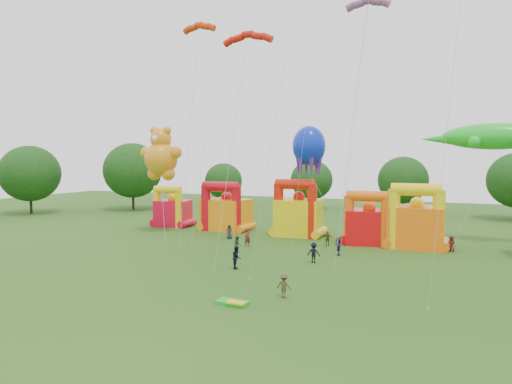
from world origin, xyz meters
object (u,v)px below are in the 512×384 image
at_px(teddy_bear_kite, 162,184).
at_px(spectator_4, 328,239).
at_px(octopus_kite, 320,183).
at_px(bouncy_castle_2, 298,214).
at_px(gecko_kite, 480,180).
at_px(spectator_0, 229,232).
at_px(bouncy_castle_0, 172,211).

height_order(teddy_bear_kite, spectator_4, teddy_bear_kite).
bearing_deg(spectator_4, octopus_kite, -85.82).
bearing_deg(spectator_4, bouncy_castle_2, -69.26).
xyz_separation_m(teddy_bear_kite, gecko_kite, (34.76, 6.45, 0.80)).
bearing_deg(spectator_0, octopus_kite, 0.81).
xyz_separation_m(teddy_bear_kite, spectator_4, (20.09, 0.84, -5.39)).
bearing_deg(spectator_0, teddy_bear_kite, 166.78).
xyz_separation_m(gecko_kite, spectator_4, (-14.67, -5.61, -6.19)).
distance_m(bouncy_castle_2, teddy_bear_kite, 16.72).
relative_size(bouncy_castle_0, spectator_4, 3.47).
bearing_deg(spectator_0, bouncy_castle_2, 18.20).
xyz_separation_m(bouncy_castle_0, octopus_kite, (21.28, -2.37, 4.32)).
bearing_deg(spectator_4, bouncy_castle_0, -37.39).
height_order(gecko_kite, spectator_4, gecko_kite).
bearing_deg(spectator_0, bouncy_castle_0, 134.35).
xyz_separation_m(bouncy_castle_2, spectator_0, (-6.71, -5.04, -1.78)).
relative_size(teddy_bear_kite, spectator_4, 8.24).
bearing_deg(teddy_bear_kite, gecko_kite, 10.51).
height_order(octopus_kite, spectator_4, octopus_kite).
height_order(bouncy_castle_0, teddy_bear_kite, teddy_bear_kite).
bearing_deg(spectator_4, teddy_bear_kite, -20.82).
xyz_separation_m(teddy_bear_kite, spectator_0, (8.54, 0.83, -5.37)).
bearing_deg(teddy_bear_kite, bouncy_castle_0, 114.05).
bearing_deg(bouncy_castle_0, octopus_kite, -6.37).
distance_m(teddy_bear_kite, spectator_0, 10.12).
xyz_separation_m(bouncy_castle_2, spectator_4, (4.85, -5.03, -1.80)).
relative_size(octopus_kite, spectator_4, 8.13).
bearing_deg(bouncy_castle_2, spectator_0, -143.06).
bearing_deg(octopus_kite, teddy_bear_kite, -166.80).
height_order(octopus_kite, spectator_0, octopus_kite).
bearing_deg(gecko_kite, octopus_kite, -172.55).
bearing_deg(bouncy_castle_2, bouncy_castle_0, 177.49).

